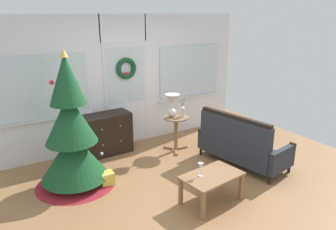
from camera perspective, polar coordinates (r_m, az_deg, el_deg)
The scene contains 11 objects.
ground_plane at distance 5.11m, azimuth 2.82°, elevation -12.47°, with size 6.76×6.76×0.00m, color #996B42.
back_wall_with_door at distance 6.37m, azimuth -7.66°, elevation 5.94°, with size 5.20×0.19×2.55m.
christmas_tree at distance 5.04m, azimuth -16.68°, elevation -3.97°, with size 1.23×1.23×2.10m.
dresser_cabinet at distance 6.16m, azimuth -10.81°, elevation -3.29°, with size 0.92×0.48×0.78m.
settee_sofa at distance 5.73m, azimuth 12.61°, elevation -5.21°, with size 0.95×1.67×0.96m.
side_table at distance 6.14m, azimuth 1.42°, elevation -2.10°, with size 0.50×0.48×0.68m.
table_lamp at distance 5.99m, azimuth 0.76°, elevation 2.25°, with size 0.28×0.28×0.44m.
flower_vase at distance 6.04m, azimuth 2.55°, elevation 0.71°, with size 0.11×0.10×0.35m.
coffee_table at distance 4.60m, azimuth 7.78°, elevation -11.15°, with size 0.90×0.62×0.42m.
wine_glass at distance 4.45m, azimuth 5.81°, elevation -9.09°, with size 0.08×0.08×0.20m.
gift_box at distance 5.19m, azimuth -10.78°, elevation -11.00°, with size 0.21×0.18×0.21m, color #D8C64C.
Camera 1 is at (-2.52, -3.63, 2.57)m, focal length 34.36 mm.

